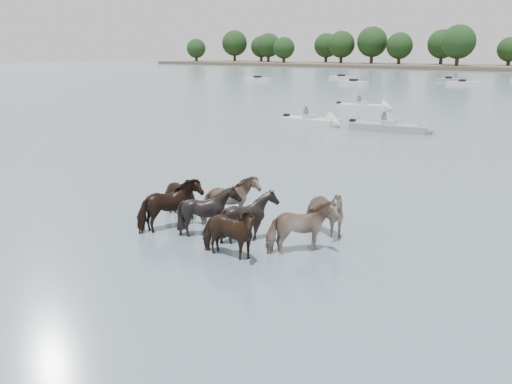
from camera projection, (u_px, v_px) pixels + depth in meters
The scene contains 7 objects.
ground at pixel (245, 270), 13.71m from camera, with size 400.00×400.00×0.00m, color #4B616C.
shoreline at pixel (375, 65), 170.01m from camera, with size 160.00×30.00×1.00m, color #4C4233.
pony_herd at pixel (233, 213), 16.12m from camera, with size 6.80×4.32×1.64m.
motorboat_a at pixel (319, 122), 39.63m from camera, with size 4.73×1.67×1.92m.
motorboat_b at pixel (401, 128), 36.57m from camera, with size 5.80×2.29×1.92m.
motorboat_f at pixel (371, 108), 49.71m from camera, with size 5.19×2.65×1.92m.
treeline at pixel (368, 45), 170.50m from camera, with size 142.63×23.66×12.08m.
Camera 1 is at (8.06, -9.95, 5.26)m, focal length 39.23 mm.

